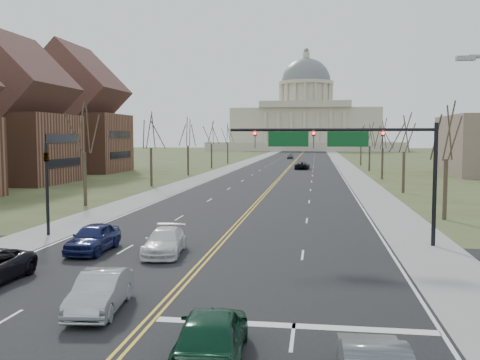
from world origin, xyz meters
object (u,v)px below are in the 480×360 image
(signal_mast, at_px, (347,147))
(car_sb_inner_lead, at_px, (100,292))
(car_sb_outer_second, at_px, (93,238))
(car_sb_inner_second, at_px, (165,242))
(car_far_nb, at_px, (302,165))
(signal_left, at_px, (47,178))
(car_nb_inner_lead, at_px, (212,334))
(car_far_sb, at_px, (290,156))

(signal_mast, height_order, car_sb_inner_lead, signal_mast)
(car_sb_inner_lead, distance_m, car_sb_outer_second, 10.52)
(car_sb_inner_second, bearing_deg, car_sb_inner_lead, -94.20)
(car_sb_inner_second, xyz_separation_m, car_sb_outer_second, (-4.08, 0.01, 0.10))
(car_far_nb, bearing_deg, signal_left, 83.71)
(signal_left, xyz_separation_m, car_sb_inner_lead, (9.41, -13.93, -2.99))
(signal_mast, height_order, car_nb_inner_lead, signal_mast)
(signal_mast, distance_m, car_nb_inner_lead, 18.98)
(car_far_sb, bearing_deg, signal_left, -97.52)
(car_far_nb, bearing_deg, car_sb_outer_second, 87.89)
(signal_mast, distance_m, car_sb_outer_second, 15.45)
(car_nb_inner_lead, distance_m, car_sb_inner_second, 14.32)
(car_far_nb, bearing_deg, signal_mast, 98.29)
(signal_left, xyz_separation_m, car_far_nb, (14.37, 73.72, -2.94))
(car_sb_inner_second, distance_m, car_far_nb, 78.31)
(car_sb_inner_lead, height_order, car_far_nb, car_far_nb)
(car_sb_inner_lead, height_order, car_sb_outer_second, car_sb_outer_second)
(car_sb_inner_lead, height_order, car_far_sb, car_far_sb)
(car_far_nb, height_order, car_far_sb, car_far_nb)
(car_far_sb, bearing_deg, car_sb_inner_lead, -93.16)
(signal_mast, height_order, car_far_nb, signal_mast)
(signal_left, xyz_separation_m, car_sb_outer_second, (4.99, -4.39, -2.91))
(car_sb_inner_lead, distance_m, car_far_sb, 137.69)
(signal_mast, xyz_separation_m, car_nb_inner_lead, (-4.63, -17.73, -4.94))
(signal_mast, relative_size, car_sb_inner_lead, 2.80)
(signal_left, xyz_separation_m, car_sb_inner_second, (9.07, -4.40, -3.01))
(signal_left, distance_m, car_sb_outer_second, 7.26)
(car_sb_outer_second, bearing_deg, signal_mast, 17.01)
(signal_mast, relative_size, car_nb_inner_lead, 2.54)
(car_sb_outer_second, distance_m, car_far_sb, 128.23)
(signal_left, bearing_deg, car_far_sb, 85.61)
(car_nb_inner_lead, xyz_separation_m, car_far_nb, (0.05, 91.45, -0.05))
(car_far_nb, bearing_deg, car_sb_inner_second, 90.86)
(car_sb_inner_lead, xyz_separation_m, car_far_nb, (4.95, 87.66, 0.05))
(signal_left, height_order, car_nb_inner_lead, signal_left)
(car_nb_inner_lead, relative_size, car_sb_inner_second, 1.00)
(car_sb_inner_lead, bearing_deg, signal_left, 117.57)
(signal_mast, distance_m, car_far_nb, 74.04)
(signal_mast, bearing_deg, car_nb_inner_lead, -104.64)
(car_sb_inner_lead, xyz_separation_m, car_far_sb, (0.10, 137.69, 0.03))
(car_sb_inner_second, bearing_deg, car_far_sb, 83.57)
(car_sb_inner_lead, bearing_deg, car_sb_inner_second, 85.56)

